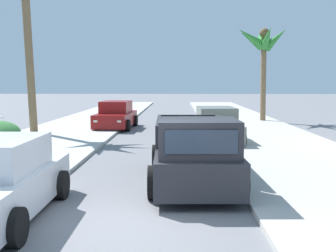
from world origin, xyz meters
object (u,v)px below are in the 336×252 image
object	(u,v)px
car_right_near	(216,126)
palm_tree_left_fore	(265,44)
pickup_truck	(193,152)
car_left_mid	(116,116)

from	to	relation	value
car_right_near	palm_tree_left_fore	xyz separation A→B (m)	(3.91, 8.93, 4.33)
pickup_truck	car_left_mid	bearing A→B (deg)	107.83
car_left_mid	pickup_truck	bearing A→B (deg)	-72.17
car_left_mid	palm_tree_left_fore	world-z (taller)	palm_tree_left_fore
pickup_truck	car_right_near	world-z (taller)	pickup_truck
car_left_mid	palm_tree_left_fore	xyz separation A→B (m)	(9.04, 3.83, 4.33)
pickup_truck	palm_tree_left_fore	bearing A→B (deg)	72.10
car_right_near	car_left_mid	world-z (taller)	same
car_right_near	car_left_mid	size ratio (longest dim) A/B	1.00
car_right_near	palm_tree_left_fore	distance (m)	10.67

